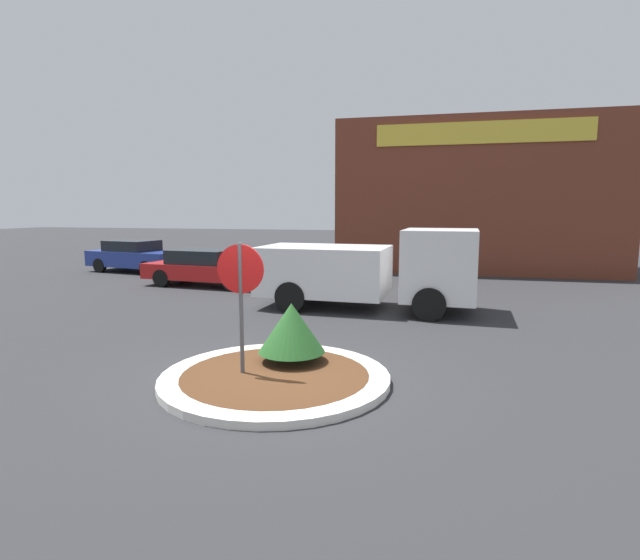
# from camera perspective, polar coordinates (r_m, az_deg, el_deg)

# --- Properties ---
(ground_plane) EXTENTS (120.00, 120.00, 0.00)m
(ground_plane) POSITION_cam_1_polar(r_m,az_deg,el_deg) (8.49, -5.12, -11.46)
(ground_plane) COLOR #2D2D30
(traffic_island) EXTENTS (3.80, 3.80, 0.13)m
(traffic_island) POSITION_cam_1_polar(r_m,az_deg,el_deg) (8.47, -5.13, -11.04)
(traffic_island) COLOR silver
(traffic_island) RESTS_ON ground_plane
(stop_sign) EXTENTS (0.80, 0.07, 2.30)m
(stop_sign) POSITION_cam_1_polar(r_m,az_deg,el_deg) (8.23, -9.05, -0.58)
(stop_sign) COLOR #4C4C51
(stop_sign) RESTS_ON ground_plane
(island_shrub) EXTENTS (1.19, 1.19, 1.06)m
(island_shrub) POSITION_cam_1_polar(r_m,az_deg,el_deg) (8.91, -3.27, -5.45)
(island_shrub) COLOR brown
(island_shrub) RESTS_ON traffic_island
(utility_truck) EXTENTS (6.16, 2.64, 2.30)m
(utility_truck) POSITION_cam_1_polar(r_m,az_deg,el_deg) (14.22, 5.76, 1.28)
(utility_truck) COLOR white
(utility_truck) RESTS_ON ground_plane
(storefront_building) EXTENTS (12.31, 6.07, 6.77)m
(storefront_building) POSITION_cam_1_polar(r_m,az_deg,el_deg) (25.14, 17.24, 8.99)
(storefront_building) COLOR brown
(storefront_building) RESTS_ON ground_plane
(parked_sedan_blue) EXTENTS (4.67, 2.60, 1.43)m
(parked_sedan_blue) POSITION_cam_1_polar(r_m,az_deg,el_deg) (24.25, -20.34, 2.59)
(parked_sedan_blue) COLOR navy
(parked_sedan_blue) RESTS_ON ground_plane
(parked_sedan_red) EXTENTS (4.87, 2.25, 1.35)m
(parked_sedan_red) POSITION_cam_1_polar(r_m,az_deg,el_deg) (19.03, -12.90, 1.40)
(parked_sedan_red) COLOR #B21919
(parked_sedan_red) RESTS_ON ground_plane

